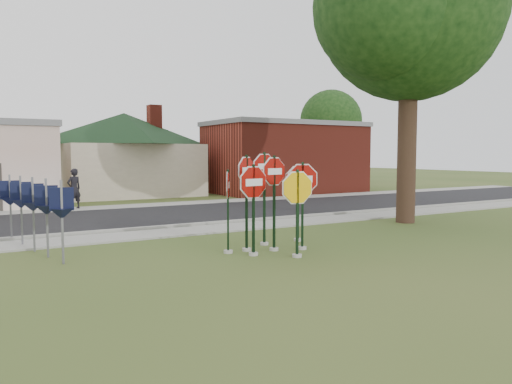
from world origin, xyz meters
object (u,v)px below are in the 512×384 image
stop_sign_yellow (297,201)px  oak_tree (410,8)px  stop_sign_left (253,196)px  pedestrian (74,189)px  stop_sign_center (274,189)px

stop_sign_yellow → oak_tree: 10.28m
stop_sign_left → pedestrian: size_ratio=1.32×
pedestrian → oak_tree: bearing=111.1°
stop_sign_yellow → pedestrian: (-2.80, 14.00, -0.43)m
stop_sign_left → pedestrian: stop_sign_left is taller
stop_sign_center → stop_sign_left: stop_sign_center is taller
stop_sign_center → stop_sign_yellow: (0.04, -1.03, -0.24)m
stop_sign_center → pedestrian: size_ratio=1.43×
pedestrian → stop_sign_center: bearing=80.3°
stop_sign_center → stop_sign_yellow: stop_sign_center is taller
stop_sign_yellow → pedestrian: size_ratio=1.25×
stop_sign_left → oak_tree: size_ratio=0.22×
stop_sign_center → stop_sign_yellow: size_ratio=1.14×
stop_sign_yellow → oak_tree: oak_tree is taller
stop_sign_yellow → oak_tree: size_ratio=0.21×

